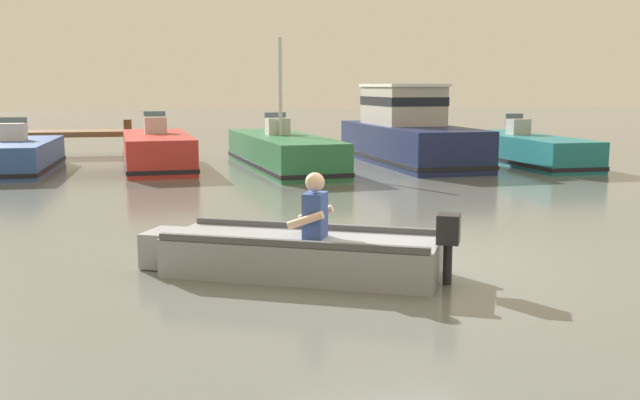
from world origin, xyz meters
The scene contains 7 objects.
ground_plane centered at (0.00, 0.00, 0.00)m, with size 120.00×120.00×0.00m, color slate.
rowboat_with_person centered at (-1.29, -0.40, 0.25)m, with size 3.51×2.36×1.19m.
moored_boat_blue centered at (-6.66, 11.24, 0.37)m, with size 2.13×4.49×1.35m.
moored_boat_red centered at (-3.02, 11.44, 0.43)m, with size 2.04×5.25×1.48m.
moored_boat_green centered at (0.22, 10.71, 0.41)m, with size 2.36×6.68×3.41m.
moored_boat_navy centered at (3.88, 11.36, 0.83)m, with size 2.46×6.63×2.21m.
moored_boat_teal centered at (7.01, 10.45, 0.38)m, with size 1.68×5.69×1.37m.
Camera 1 is at (-2.68, -8.61, 2.15)m, focal length 41.62 mm.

